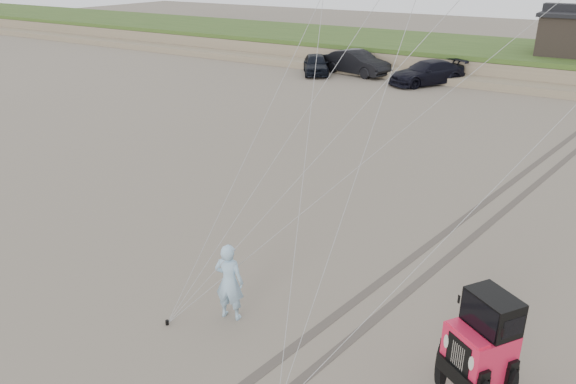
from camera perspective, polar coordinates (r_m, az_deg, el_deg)
name	(u,v)px	position (r m, az deg, el deg)	size (l,w,h in m)	color
ground	(253,357)	(12.68, -3.61, -16.40)	(160.00, 160.00, 0.00)	#6B6054
dune_ridge	(553,64)	(46.31, 25.34, 11.65)	(160.00, 14.25, 1.73)	#7A6B54
truck_a	(316,64)	(42.63, 2.84, 12.85)	(1.75, 4.36, 1.49)	black
truck_b	(356,63)	(42.70, 6.97, 12.92)	(1.85, 5.32, 1.75)	black
truck_c	(427,73)	(40.07, 13.93, 11.68)	(2.24, 5.50, 1.60)	black
jeep	(477,361)	(11.64, 18.68, -15.99)	(2.18, 5.06, 1.89)	#E01C42
man	(229,282)	(13.38, -5.99, -9.05)	(0.71, 0.47, 1.96)	#86BDD0
stake_main	(167,322)	(13.85, -12.18, -12.83)	(0.08, 0.08, 0.12)	black
tire_tracks	(456,237)	(18.19, 16.74, -4.40)	(5.22, 29.74, 0.01)	#4C443D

